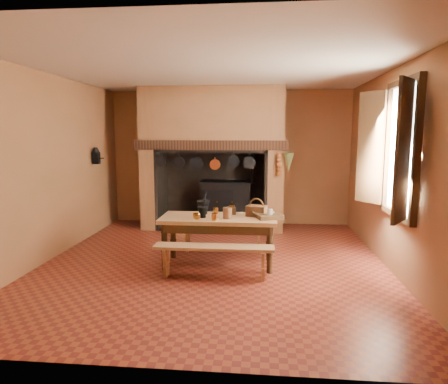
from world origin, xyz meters
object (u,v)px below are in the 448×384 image
at_px(work_table, 219,224).
at_px(mixing_bowl, 263,214).
at_px(bench_front, 214,254).
at_px(iron_range, 226,203).
at_px(wicker_basket, 256,210).
at_px(coffee_grinder, 232,210).

distance_m(work_table, mixing_bowl, 0.66).
distance_m(work_table, bench_front, 0.62).
relative_size(iron_range, bench_front, 1.01).
bearing_deg(mixing_bowl, bench_front, -134.57).
bearing_deg(wicker_basket, iron_range, 121.57).
xyz_separation_m(iron_range, work_table, (0.12, -2.54, 0.12)).
xyz_separation_m(bench_front, mixing_bowl, (0.63, 0.64, 0.42)).
relative_size(work_table, coffee_grinder, 9.54).
xyz_separation_m(work_table, wicker_basket, (0.54, 0.10, 0.20)).
xyz_separation_m(work_table, coffee_grinder, (0.17, 0.19, 0.18)).
height_order(iron_range, bench_front, iron_range).
bearing_deg(mixing_bowl, wicker_basket, 167.94).
xyz_separation_m(bench_front, wicker_basket, (0.54, 0.66, 0.47)).
height_order(mixing_bowl, wicker_basket, wicker_basket).
relative_size(iron_range, wicker_basket, 5.03).
height_order(bench_front, coffee_grinder, coffee_grinder).
bearing_deg(bench_front, mixing_bowl, 45.43).
bearing_deg(work_table, bench_front, -90.00).
relative_size(bench_front, mixing_bowl, 4.91).
height_order(work_table, wicker_basket, wicker_basket).
bearing_deg(mixing_bowl, coffee_grinder, 165.98).
xyz_separation_m(work_table, mixing_bowl, (0.63, 0.08, 0.15)).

